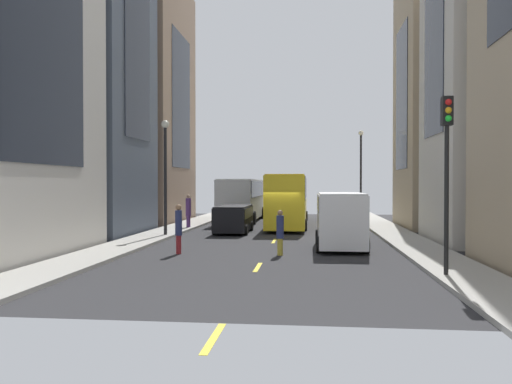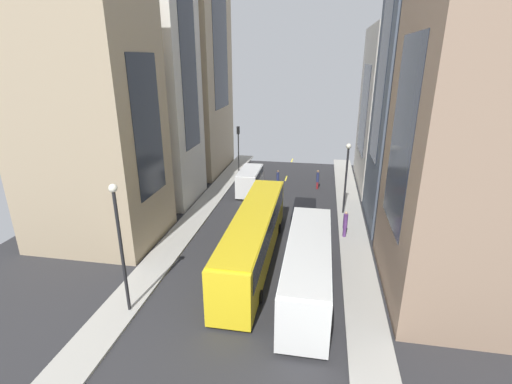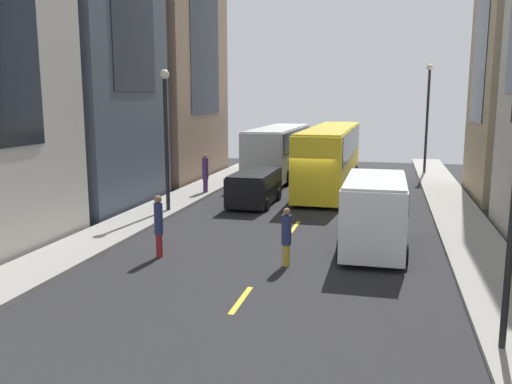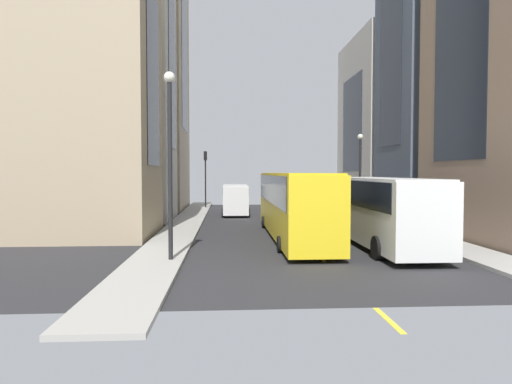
% 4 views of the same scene
% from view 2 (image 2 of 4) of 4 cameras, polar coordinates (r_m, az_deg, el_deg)
% --- Properties ---
extents(ground_plane, '(39.89, 39.89, 0.00)m').
position_cam_2_polar(ground_plane, '(32.45, 2.40, -4.61)').
color(ground_plane, '#28282B').
extents(sidewalk_west, '(2.24, 44.00, 0.15)m').
position_cam_2_polar(sidewalk_west, '(32.33, 14.53, -5.23)').
color(sidewalk_west, '#9E9B93').
rests_on(sidewalk_west, ground).
extents(sidewalk_east, '(2.24, 44.00, 0.15)m').
position_cam_2_polar(sidewalk_east, '(33.92, -9.12, -3.60)').
color(sidewalk_east, '#9E9B93').
rests_on(sidewalk_east, ground).
extents(lane_stripe_0, '(0.16, 2.00, 0.01)m').
position_cam_2_polar(lane_stripe_0, '(52.19, 5.57, 4.86)').
color(lane_stripe_0, yellow).
rests_on(lane_stripe_0, ground).
extents(lane_stripe_1, '(0.16, 2.00, 0.01)m').
position_cam_2_polar(lane_stripe_1, '(44.16, 4.64, 2.09)').
color(lane_stripe_1, yellow).
rests_on(lane_stripe_1, ground).
extents(lane_stripe_2, '(0.16, 2.00, 0.01)m').
position_cam_2_polar(lane_stripe_2, '(36.29, 3.31, -1.89)').
color(lane_stripe_2, yellow).
rests_on(lane_stripe_2, ground).
extents(lane_stripe_3, '(0.16, 2.00, 0.01)m').
position_cam_2_polar(lane_stripe_3, '(28.72, 1.24, -8.02)').
color(lane_stripe_3, yellow).
rests_on(lane_stripe_3, ground).
extents(lane_stripe_4, '(0.16, 2.00, 0.01)m').
position_cam_2_polar(lane_stripe_4, '(21.77, -2.39, -18.26)').
color(lane_stripe_4, yellow).
rests_on(lane_stripe_4, ground).
extents(building_west_0, '(9.89, 11.84, 16.57)m').
position_cam_2_polar(building_west_0, '(42.98, 22.87, 11.47)').
color(building_west_0, beige).
rests_on(building_west_0, ground).
extents(building_west_1, '(9.08, 7.74, 24.90)m').
position_cam_2_polar(building_west_1, '(32.34, 27.02, 16.07)').
color(building_west_1, '#4C5666').
rests_on(building_west_1, ground).
extents(building_west_2, '(6.33, 9.95, 18.92)m').
position_cam_2_polar(building_west_2, '(22.63, 29.35, 7.22)').
color(building_west_2, '#937760').
rests_on(building_west_2, ground).
extents(building_east_0, '(7.36, 10.90, 34.83)m').
position_cam_2_polar(building_east_0, '(46.88, -10.34, 24.45)').
color(building_east_0, tan).
rests_on(building_east_0, ground).
extents(building_east_1, '(9.47, 7.04, 24.29)m').
position_cam_2_polar(building_east_1, '(37.14, -17.36, 17.02)').
color(building_east_1, beige).
rests_on(building_east_1, ground).
extents(building_east_2, '(9.15, 7.50, 17.82)m').
position_cam_2_polar(building_east_2, '(29.58, -24.35, 9.33)').
color(building_east_2, tan).
rests_on(building_east_2, ground).
extents(city_bus_white, '(2.80, 11.15, 3.35)m').
position_cam_2_polar(city_bus_white, '(22.55, 7.99, -10.81)').
color(city_bus_white, silver).
rests_on(city_bus_white, ground).
extents(streetcar_yellow, '(2.70, 14.98, 3.59)m').
position_cam_2_polar(streetcar_yellow, '(25.63, -0.35, -6.32)').
color(streetcar_yellow, yellow).
rests_on(streetcar_yellow, ground).
extents(delivery_van_white, '(2.25, 5.05, 2.58)m').
position_cam_2_polar(delivery_van_white, '(38.80, -0.94, 1.96)').
color(delivery_van_white, white).
rests_on(delivery_van_white, ground).
extents(car_black_0, '(2.07, 4.51, 1.67)m').
position_cam_2_polar(car_black_0, '(31.78, 7.38, -3.38)').
color(car_black_0, black).
rests_on(car_black_0, ground).
extents(pedestrian_waiting_curb, '(0.31, 0.31, 1.90)m').
position_cam_2_polar(pedestrian_waiting_curb, '(40.91, 3.38, 2.15)').
color(pedestrian_waiting_curb, gold).
rests_on(pedestrian_waiting_curb, ground).
extents(pedestrian_crossing_mid, '(0.29, 0.29, 2.12)m').
position_cam_2_polar(pedestrian_crossing_mid, '(40.68, 9.46, 2.03)').
color(pedestrian_crossing_mid, maroon).
rests_on(pedestrian_crossing_mid, ground).
extents(pedestrian_crossing_near, '(0.35, 0.35, 2.13)m').
position_cam_2_polar(pedestrian_crossing_near, '(29.92, 13.56, -4.72)').
color(pedestrian_crossing_near, '#593372').
rests_on(pedestrian_crossing_near, ground).
extents(traffic_light_near_corner, '(0.32, 0.44, 5.57)m').
position_cam_2_polar(traffic_light_near_corner, '(45.63, -2.73, 7.96)').
color(traffic_light_near_corner, black).
rests_on(traffic_light_near_corner, ground).
extents(streetlamp_near, '(0.44, 0.44, 6.41)m').
position_cam_2_polar(streetlamp_near, '(33.57, 13.76, 3.18)').
color(streetlamp_near, black).
rests_on(streetlamp_near, ground).
extents(streetlamp_far, '(0.44, 0.44, 7.44)m').
position_cam_2_polar(streetlamp_far, '(20.72, -20.23, -6.48)').
color(streetlamp_far, black).
rests_on(streetlamp_far, ground).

